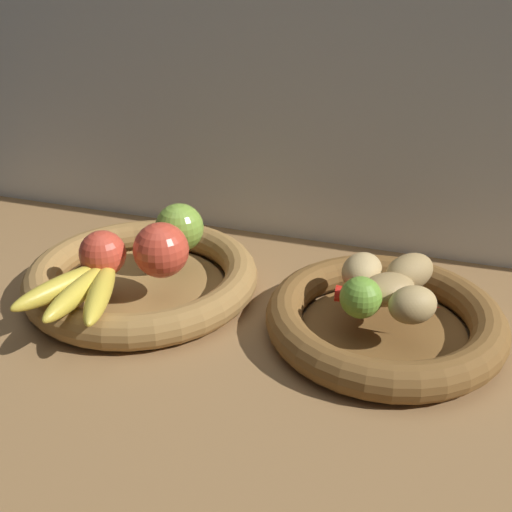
% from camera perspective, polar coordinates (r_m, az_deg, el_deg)
% --- Properties ---
extents(ground_plane, '(1.40, 0.90, 0.03)m').
position_cam_1_polar(ground_plane, '(0.88, -0.06, -6.91)').
color(ground_plane, olive).
extents(back_wall, '(1.40, 0.03, 0.55)m').
position_cam_1_polar(back_wall, '(1.04, 5.49, 15.77)').
color(back_wall, silver).
rests_on(back_wall, ground_plane).
extents(fruit_bowl_left, '(0.35, 0.35, 0.05)m').
position_cam_1_polar(fruit_bowl_left, '(0.95, -10.59, -1.99)').
color(fruit_bowl_left, olive).
rests_on(fruit_bowl_left, ground_plane).
extents(fruit_bowl_right, '(0.32, 0.32, 0.05)m').
position_cam_1_polar(fruit_bowl_right, '(0.85, 11.91, -5.84)').
color(fruit_bowl_right, brown).
rests_on(fruit_bowl_right, ground_plane).
extents(apple_red_front, '(0.07, 0.07, 0.07)m').
position_cam_1_polar(apple_red_front, '(0.90, -14.15, 0.22)').
color(apple_red_front, '#CC422D').
rests_on(apple_red_front, fruit_bowl_left).
extents(apple_red_right, '(0.08, 0.08, 0.08)m').
position_cam_1_polar(apple_red_right, '(0.87, -8.89, 0.53)').
color(apple_red_right, '#CC422D').
rests_on(apple_red_right, fruit_bowl_left).
extents(apple_green_back, '(0.08, 0.08, 0.08)m').
position_cam_1_polar(apple_green_back, '(0.95, -7.18, 2.65)').
color(apple_green_back, '#7AA338').
rests_on(apple_green_back, fruit_bowl_left).
extents(banana_bunch_front, '(0.14, 0.17, 0.03)m').
position_cam_1_polar(banana_bunch_front, '(0.85, -15.92, -2.92)').
color(banana_bunch_front, gold).
rests_on(banana_bunch_front, fruit_bowl_left).
extents(potato_oblong, '(0.07, 0.08, 0.05)m').
position_cam_1_polar(potato_oblong, '(0.85, 9.88, -1.42)').
color(potato_oblong, tan).
rests_on(potato_oblong, fruit_bowl_right).
extents(potato_small, '(0.08, 0.08, 0.05)m').
position_cam_1_polar(potato_small, '(0.79, 14.44, -4.44)').
color(potato_small, tan).
rests_on(potato_small, fruit_bowl_right).
extents(potato_back, '(0.09, 0.10, 0.05)m').
position_cam_1_polar(potato_back, '(0.86, 14.13, -1.48)').
color(potato_back, '#A38451').
rests_on(potato_back, fruit_bowl_right).
extents(potato_large, '(0.09, 0.09, 0.04)m').
position_cam_1_polar(potato_large, '(0.82, 12.21, -3.07)').
color(potato_large, '#A38451').
rests_on(potato_large, fruit_bowl_right).
extents(lime_near, '(0.05, 0.05, 0.05)m').
position_cam_1_polar(lime_near, '(0.79, 9.77, -3.84)').
color(lime_near, '#6B9E33').
rests_on(lime_near, fruit_bowl_right).
extents(chili_pepper, '(0.14, 0.03, 0.02)m').
position_cam_1_polar(chili_pepper, '(0.82, 12.17, -4.07)').
color(chili_pepper, red).
rests_on(chili_pepper, fruit_bowl_right).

